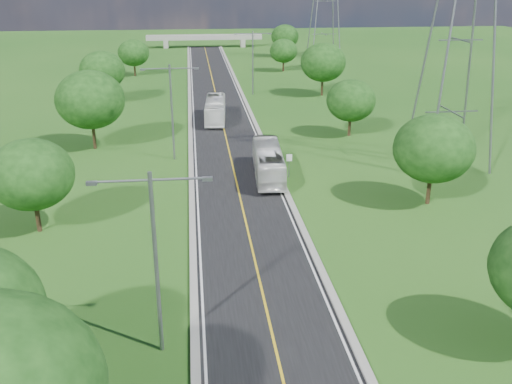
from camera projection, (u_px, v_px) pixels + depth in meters
ground at (222, 123)px, 75.39m from camera, size 260.00×260.00×0.00m
road at (220, 112)px, 80.94m from camera, size 8.00×150.00×0.06m
curb_left at (190, 112)px, 80.46m from camera, size 0.50×150.00×0.22m
curb_right at (250, 111)px, 81.36m from camera, size 0.50×150.00×0.22m
speed_limit_sign at (289, 162)px, 54.97m from camera, size 0.55×0.09×2.40m
overpass at (204, 38)px, 148.59m from camera, size 30.00×3.00×3.20m
streetlight_near_left at (155, 249)px, 28.16m from camera, size 5.90×0.25×10.00m
streetlight_mid_left at (172, 104)px, 58.72m from camera, size 5.90×0.25×10.00m
streetlight_far_right at (253, 57)px, 90.53m from camera, size 5.90×0.25×10.00m
power_tower_near at (463, 25)px, 54.11m from camera, size 9.00×6.40×28.00m
tree_lb at (31, 175)px, 42.40m from camera, size 6.30×6.30×7.33m
tree_lc at (90, 100)px, 62.53m from camera, size 7.56×7.56×8.79m
tree_ld at (102, 70)px, 84.77m from camera, size 6.72×6.72×7.82m
tree_le at (134, 53)px, 107.48m from camera, size 5.88×5.88×6.84m
tree_rb at (434, 149)px, 47.50m from camera, size 6.72×6.72×7.82m
tree_rc at (351, 101)px, 67.99m from camera, size 5.88×5.88×6.84m
tree_rd at (323, 62)px, 90.09m from camera, size 7.14×7.14×8.30m
tree_re at (284, 51)px, 112.50m from camera, size 5.46×5.46×6.35m
tree_rf at (285, 36)px, 131.16m from camera, size 6.30×6.30×7.33m
bus_outbound at (268, 162)px, 54.96m from camera, size 3.22×10.95×3.01m
bus_inbound at (215, 109)px, 75.85m from camera, size 3.26×10.82×2.97m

